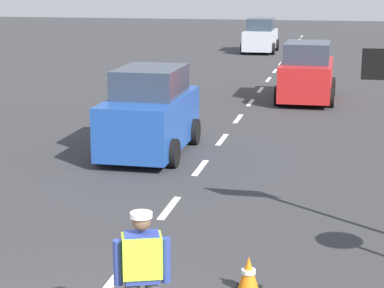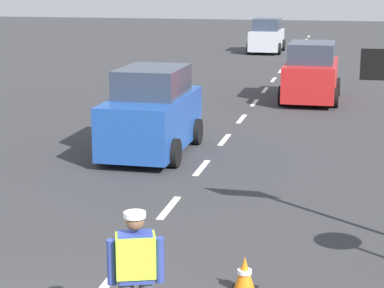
# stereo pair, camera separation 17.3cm
# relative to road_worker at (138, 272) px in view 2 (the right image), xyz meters

# --- Properties ---
(ground_plane) EXTENTS (96.00, 96.00, 0.00)m
(ground_plane) POSITION_rel_road_worker_xyz_m (-0.95, 20.37, -0.93)
(ground_plane) COLOR #333335
(lane_center_line) EXTENTS (0.14, 46.40, 0.01)m
(lane_center_line) POSITION_rel_road_worker_xyz_m (-0.95, 24.57, -0.93)
(lane_center_line) COLOR silver
(lane_center_line) RESTS_ON ground
(road_worker) EXTENTS (0.70, 0.54, 1.67)m
(road_worker) POSITION_rel_road_worker_xyz_m (0.00, 0.00, 0.00)
(road_worker) COLOR #383D4C
(road_worker) RESTS_ON ground
(traffic_cone_near) EXTENTS (0.36, 0.36, 0.52)m
(traffic_cone_near) POSITION_rel_road_worker_xyz_m (1.01, 1.72, -0.67)
(traffic_cone_near) COLOR black
(traffic_cone_near) RESTS_ON ground
(car_oncoming_lead) EXTENTS (1.97, 3.90, 2.15)m
(car_oncoming_lead) POSITION_rel_road_worker_xyz_m (-2.46, 9.23, 0.07)
(car_oncoming_lead) COLOR #1E4799
(car_oncoming_lead) RESTS_ON ground
(car_outgoing_far) EXTENTS (2.03, 4.14, 2.09)m
(car_outgoing_far) POSITION_rel_road_worker_xyz_m (0.93, 18.04, 0.04)
(car_outgoing_far) COLOR red
(car_outgoing_far) RESTS_ON ground
(car_oncoming_third) EXTENTS (1.96, 3.96, 1.99)m
(car_oncoming_third) POSITION_rel_road_worker_xyz_m (-2.67, 34.72, -0.01)
(car_oncoming_third) COLOR silver
(car_oncoming_third) RESTS_ON ground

